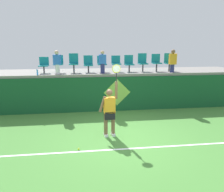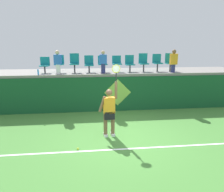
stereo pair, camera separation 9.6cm
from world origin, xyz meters
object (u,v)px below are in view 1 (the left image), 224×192
water_bottle (37,72)px  spectator_1 (57,62)px  tennis_player (110,110)px  spectator_2 (103,62)px  stadium_chair_1 (58,63)px  tennis_ball (79,149)px  stadium_chair_5 (116,63)px  stadium_chair_9 (169,61)px  stadium_chair_4 (102,63)px  stadium_chair_7 (143,62)px  stadium_chair_3 (88,63)px  stadium_chair_0 (44,64)px  stadium_chair_8 (156,62)px  stadium_chair_2 (74,62)px  stadium_chair_6 (129,63)px  spectator_0 (173,60)px

water_bottle → spectator_1: spectator_1 is taller
tennis_player → spectator_2: size_ratio=2.35×
stadium_chair_1 → spectator_1: (0.00, -0.46, 0.09)m
tennis_ball → stadium_chair_5: size_ratio=0.08×
tennis_player → stadium_chair_9: stadium_chair_9 is taller
stadium_chair_4 → stadium_chair_7: 2.06m
stadium_chair_3 → spectator_2: 0.79m
stadium_chair_0 → stadium_chair_4: (2.77, -0.00, 0.03)m
water_bottle → spectator_2: size_ratio=0.24×
tennis_ball → spectator_2: bearing=75.2°
stadium_chair_8 → spectator_1: 4.88m
tennis_player → stadium_chair_4: stadium_chair_4 is taller
stadium_chair_2 → stadium_chair_5: (2.07, -0.01, -0.05)m
tennis_player → spectator_1: (-2.06, 3.16, 1.40)m
tennis_player → stadium_chair_8: 4.76m
stadium_chair_7 → stadium_chair_9: 1.38m
stadium_chair_6 → stadium_chair_4: bearing=-179.7°
stadium_chair_3 → stadium_chair_9: (4.10, 0.00, 0.06)m
stadium_chair_9 → stadium_chair_4: bearing=-179.8°
stadium_chair_5 → tennis_player: bearing=-101.5°
spectator_1 → tennis_ball: bearing=-76.2°
stadium_chair_1 → stadium_chair_4: 2.09m
stadium_chair_1 → stadium_chair_2: 0.73m
water_bottle → stadium_chair_1: 1.15m
stadium_chair_2 → stadium_chair_7: size_ratio=1.02×
stadium_chair_7 → spectator_1: spectator_1 is taller
stadium_chair_8 → spectator_1: bearing=-174.6°
spectator_0 → stadium_chair_7: bearing=161.3°
stadium_chair_1 → spectator_1: spectator_1 is taller
stadium_chair_2 → stadium_chair_3: bearing=-0.2°
water_bottle → stadium_chair_5: (3.66, 0.66, 0.33)m
stadium_chair_3 → stadium_chair_4: (0.67, -0.01, 0.02)m
stadium_chair_6 → stadium_chair_7: stadium_chair_7 is taller
tennis_ball → stadium_chair_7: stadium_chair_7 is taller
tennis_player → stadium_chair_8: (2.80, 3.62, 1.32)m
water_bottle → stadium_chair_8: bearing=6.6°
stadium_chair_1 → stadium_chair_7: (4.14, 0.01, 0.01)m
stadium_chair_2 → spectator_2: spectator_2 is taller
tennis_ball → spectator_2: spectator_2 is taller
stadium_chair_2 → spectator_1: bearing=-147.2°
stadium_chair_3 → stadium_chair_9: stadium_chair_9 is taller
stadium_chair_0 → stadium_chair_9: stadium_chair_9 is taller
stadium_chair_1 → stadium_chair_8: stadium_chair_8 is taller
spectator_2 → stadium_chair_5: bearing=30.0°
tennis_ball → stadium_chair_8: stadium_chair_8 is taller
stadium_chair_2 → stadium_chair_1: bearing=-179.4°
stadium_chair_0 → stadium_chair_3: bearing=0.2°
stadium_chair_1 → spectator_2: size_ratio=0.80×
water_bottle → stadium_chair_6: (4.32, 0.66, 0.32)m
stadium_chair_0 → stadium_chair_1: 0.68m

